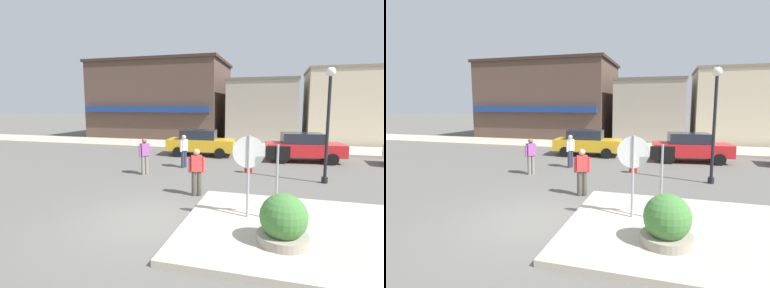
% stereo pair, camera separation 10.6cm
% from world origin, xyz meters
% --- Properties ---
extents(ground_plane, '(160.00, 160.00, 0.00)m').
position_xyz_m(ground_plane, '(0.00, 0.00, 0.00)').
color(ground_plane, '#5B5954').
extents(sidewalk_corner, '(6.40, 4.80, 0.15)m').
position_xyz_m(sidewalk_corner, '(4.18, 0.31, 0.07)').
color(sidewalk_corner, '#B7AD99').
rests_on(sidewalk_corner, ground).
extents(kerb_far, '(80.00, 4.00, 0.15)m').
position_xyz_m(kerb_far, '(0.00, 14.32, 0.07)').
color(kerb_far, '#B7AD99').
rests_on(kerb_far, ground).
extents(stop_sign, '(0.81, 0.14, 2.30)m').
position_xyz_m(stop_sign, '(2.50, 0.68, 1.52)').
color(stop_sign, '#9E9EA3').
rests_on(stop_sign, ground).
extents(one_way_sign, '(0.60, 0.10, 2.10)m').
position_xyz_m(one_way_sign, '(3.22, 0.66, 1.33)').
color(one_way_sign, '#9E9EA3').
rests_on(one_way_sign, ground).
extents(planter, '(1.10, 1.10, 1.23)m').
position_xyz_m(planter, '(3.38, -0.64, 0.56)').
color(planter, gray).
rests_on(planter, ground).
extents(lamp_post, '(0.36, 0.36, 4.54)m').
position_xyz_m(lamp_post, '(5.03, 5.55, 2.96)').
color(lamp_post, black).
rests_on(lamp_post, ground).
extents(parked_car_nearest, '(4.12, 2.11, 1.56)m').
position_xyz_m(parked_car_nearest, '(-1.34, 10.49, 0.81)').
color(parked_car_nearest, gold).
rests_on(parked_car_nearest, ground).
extents(parked_car_second, '(4.17, 2.23, 1.56)m').
position_xyz_m(parked_car_second, '(4.54, 10.12, 0.81)').
color(parked_car_second, red).
rests_on(parked_car_second, ground).
extents(pedestrian_crossing_near, '(0.39, 0.50, 1.61)m').
position_xyz_m(pedestrian_crossing_near, '(-2.42, 4.91, 0.87)').
color(pedestrian_crossing_near, gray).
rests_on(pedestrian_crossing_near, ground).
extents(pedestrian_crossing_far, '(0.33, 0.55, 1.61)m').
position_xyz_m(pedestrian_crossing_far, '(-1.21, 6.82, 0.87)').
color(pedestrian_crossing_far, '#2D334C').
rests_on(pedestrian_crossing_far, ground).
extents(pedestrian_kerb_side, '(0.55, 0.33, 1.61)m').
position_xyz_m(pedestrian_kerb_side, '(0.61, 2.54, 0.87)').
color(pedestrian_kerb_side, '#4C473D').
rests_on(pedestrian_kerb_side, ground).
extents(building_corner_shop, '(12.17, 8.66, 7.05)m').
position_xyz_m(building_corner_shop, '(-7.68, 20.40, 3.53)').
color(building_corner_shop, brown).
rests_on(building_corner_shop, ground).
extents(building_storefront_left_near, '(5.52, 7.17, 5.14)m').
position_xyz_m(building_storefront_left_near, '(1.85, 19.87, 2.57)').
color(building_storefront_left_near, '#9E9384').
rests_on(building_storefront_left_near, ground).
extents(building_storefront_left_mid, '(7.41, 6.25, 5.88)m').
position_xyz_m(building_storefront_left_mid, '(8.94, 19.80, 2.94)').
color(building_storefront_left_mid, beige).
rests_on(building_storefront_left_mid, ground).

